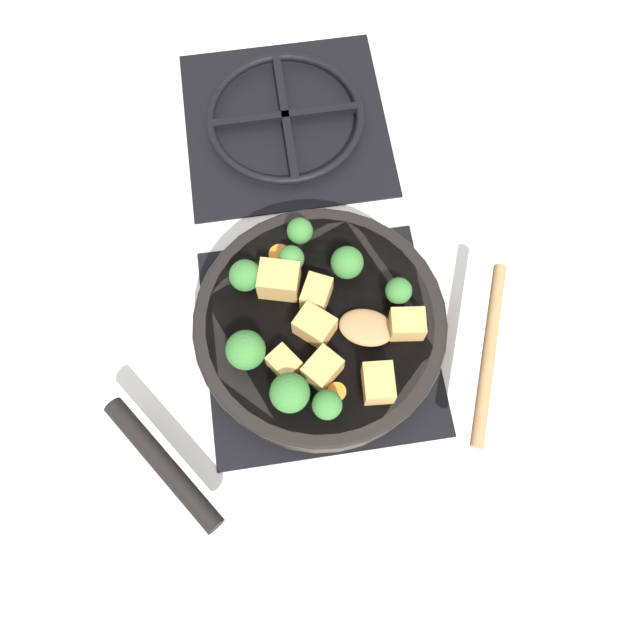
# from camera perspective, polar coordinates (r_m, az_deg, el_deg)

# --- Properties ---
(ground_plane) EXTENTS (2.40, 2.40, 0.00)m
(ground_plane) POSITION_cam_1_polar(r_m,az_deg,el_deg) (0.85, 0.00, -1.96)
(ground_plane) COLOR white
(front_burner_grate) EXTENTS (0.31, 0.31, 0.03)m
(front_burner_grate) POSITION_cam_1_polar(r_m,az_deg,el_deg) (0.84, 0.00, -1.71)
(front_burner_grate) COLOR black
(front_burner_grate) RESTS_ON ground_plane
(rear_burner_grate) EXTENTS (0.31, 0.31, 0.03)m
(rear_burner_grate) POSITION_cam_1_polar(r_m,az_deg,el_deg) (1.01, -3.16, 17.83)
(rear_burner_grate) COLOR black
(rear_burner_grate) RESTS_ON ground_plane
(skillet_pan) EXTENTS (0.43, 0.39, 0.06)m
(skillet_pan) POSITION_cam_1_polar(r_m,az_deg,el_deg) (0.80, -0.14, -0.76)
(skillet_pan) COLOR black
(skillet_pan) RESTS_ON front_burner_grate
(wooden_spoon) EXTENTS (0.23, 0.22, 0.02)m
(wooden_spoon) POSITION_cam_1_polar(r_m,az_deg,el_deg) (0.77, 10.48, -1.94)
(wooden_spoon) COLOR #A87A4C
(wooden_spoon) RESTS_ON skillet_pan
(tofu_cube_center_large) EXTENTS (0.04, 0.05, 0.04)m
(tofu_cube_center_large) POSITION_cam_1_polar(r_m,az_deg,el_deg) (0.73, 5.35, -5.77)
(tofu_cube_center_large) COLOR tan
(tofu_cube_center_large) RESTS_ON skillet_pan
(tofu_cube_near_handle) EXTENTS (0.06, 0.06, 0.04)m
(tofu_cube_near_handle) POSITION_cam_1_polar(r_m,az_deg,el_deg) (0.75, -0.48, -0.54)
(tofu_cube_near_handle) COLOR tan
(tofu_cube_near_handle) RESTS_ON skillet_pan
(tofu_cube_east_chunk) EXTENTS (0.05, 0.05, 0.03)m
(tofu_cube_east_chunk) POSITION_cam_1_polar(r_m,az_deg,el_deg) (0.77, 0.00, 2.50)
(tofu_cube_east_chunk) COLOR tan
(tofu_cube_east_chunk) RESTS_ON skillet_pan
(tofu_cube_west_chunk) EXTENTS (0.05, 0.05, 0.03)m
(tofu_cube_west_chunk) POSITION_cam_1_polar(r_m,az_deg,el_deg) (0.73, 0.22, -4.48)
(tofu_cube_west_chunk) COLOR tan
(tofu_cube_west_chunk) RESTS_ON skillet_pan
(tofu_cube_back_piece) EXTENTS (0.04, 0.04, 0.03)m
(tofu_cube_back_piece) POSITION_cam_1_polar(r_m,az_deg,el_deg) (0.76, 7.98, -0.38)
(tofu_cube_back_piece) COLOR tan
(tofu_cube_back_piece) RESTS_ON skillet_pan
(tofu_cube_front_piece) EXTENTS (0.06, 0.05, 0.04)m
(tofu_cube_front_piece) POSITION_cam_1_polar(r_m,az_deg,el_deg) (0.77, -3.77, 3.65)
(tofu_cube_front_piece) COLOR tan
(tofu_cube_front_piece) RESTS_ON skillet_pan
(tofu_cube_mid_small) EXTENTS (0.04, 0.05, 0.03)m
(tofu_cube_mid_small) POSITION_cam_1_polar(r_m,az_deg,el_deg) (0.74, -3.29, -4.00)
(tofu_cube_mid_small) COLOR tan
(tofu_cube_mid_small) RESTS_ON skillet_pan
(broccoli_floret_near_spoon) EXTENTS (0.04, 0.04, 0.05)m
(broccoli_floret_near_spoon) POSITION_cam_1_polar(r_m,az_deg,el_deg) (0.77, 2.49, 5.25)
(broccoli_floret_near_spoon) COLOR #709956
(broccoli_floret_near_spoon) RESTS_ON skillet_pan
(broccoli_floret_center_top) EXTENTS (0.05, 0.05, 0.05)m
(broccoli_floret_center_top) POSITION_cam_1_polar(r_m,az_deg,el_deg) (0.73, -6.81, -2.75)
(broccoli_floret_center_top) COLOR #709956
(broccoli_floret_center_top) RESTS_ON skillet_pan
(broccoli_floret_east_rim) EXTENTS (0.03, 0.03, 0.04)m
(broccoli_floret_east_rim) POSITION_cam_1_polar(r_m,az_deg,el_deg) (0.77, 7.19, 2.64)
(broccoli_floret_east_rim) COLOR #709956
(broccoli_floret_east_rim) RESTS_ON skillet_pan
(broccoli_floret_west_rim) EXTENTS (0.04, 0.04, 0.05)m
(broccoli_floret_west_rim) POSITION_cam_1_polar(r_m,az_deg,el_deg) (0.77, -6.86, 4.06)
(broccoli_floret_west_rim) COLOR #709956
(broccoli_floret_west_rim) RESTS_ON skillet_pan
(broccoli_floret_north_edge) EXTENTS (0.03, 0.03, 0.04)m
(broccoli_floret_north_edge) POSITION_cam_1_polar(r_m,az_deg,el_deg) (0.78, -2.65, 5.62)
(broccoli_floret_north_edge) COLOR #709956
(broccoli_floret_north_edge) RESTS_ON skillet_pan
(broccoli_floret_south_cluster) EXTENTS (0.05, 0.05, 0.05)m
(broccoli_floret_south_cluster) POSITION_cam_1_polar(r_m,az_deg,el_deg) (0.72, -2.78, -6.67)
(broccoli_floret_south_cluster) COLOR #709956
(broccoli_floret_south_cluster) RESTS_ON skillet_pan
(broccoli_floret_mid_floret) EXTENTS (0.03, 0.03, 0.04)m
(broccoli_floret_mid_floret) POSITION_cam_1_polar(r_m,az_deg,el_deg) (0.79, -1.86, 8.13)
(broccoli_floret_mid_floret) COLOR #709956
(broccoli_floret_mid_floret) RESTS_ON skillet_pan
(broccoli_floret_small_inner) EXTENTS (0.04, 0.04, 0.04)m
(broccoli_floret_small_inner) POSITION_cam_1_polar(r_m,az_deg,el_deg) (0.72, 0.65, -7.77)
(broccoli_floret_small_inner) COLOR #709956
(broccoli_floret_small_inner) RESTS_ON skillet_pan
(carrot_slice_orange_thin) EXTENTS (0.03, 0.03, 0.01)m
(carrot_slice_orange_thin) POSITION_cam_1_polar(r_m,az_deg,el_deg) (0.80, -3.70, 5.99)
(carrot_slice_orange_thin) COLOR orange
(carrot_slice_orange_thin) RESTS_ON skillet_pan
(carrot_slice_near_center) EXTENTS (0.02, 0.02, 0.01)m
(carrot_slice_near_center) POSITION_cam_1_polar(r_m,az_deg,el_deg) (0.74, 1.52, -6.58)
(carrot_slice_near_center) COLOR orange
(carrot_slice_near_center) RESTS_ON skillet_pan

